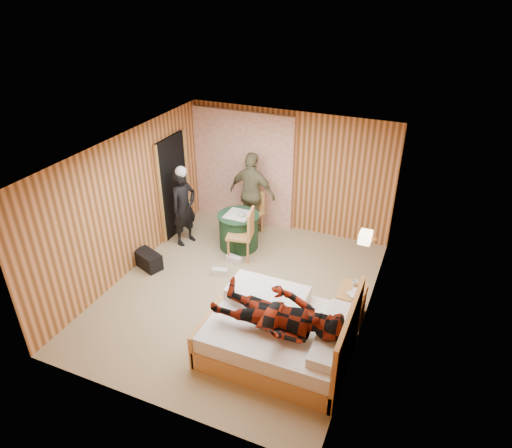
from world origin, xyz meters
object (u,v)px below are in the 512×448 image
at_px(round_table, 239,231).
at_px(woman_standing, 184,207).
at_px(man_on_bed, 278,308).
at_px(bed, 281,334).
at_px(chair_far, 253,209).
at_px(chair_near, 245,231).
at_px(duffel_bag, 148,260).
at_px(nightstand, 351,304).
at_px(man_at_table, 252,194).
at_px(wall_lamp, 366,237).

bearing_deg(round_table, woman_standing, -166.57).
relative_size(woman_standing, man_on_bed, 0.88).
relative_size(bed, man_on_bed, 1.13).
relative_size(chair_far, man_on_bed, 0.53).
distance_m(chair_far, chair_near, 0.99).
distance_m(round_table, duffel_bag, 1.81).
distance_m(nightstand, round_table, 2.79).
distance_m(round_table, man_at_table, 0.84).
xyz_separation_m(nightstand, man_at_table, (-2.50, 1.93, 0.58)).
bearing_deg(chair_near, woman_standing, -104.37).
bearing_deg(chair_far, nightstand, -21.57).
xyz_separation_m(wall_lamp, man_on_bed, (-0.77, -1.67, -0.33)).
bearing_deg(man_at_table, chair_far, 128.65).
xyz_separation_m(chair_near, woman_standing, (-1.32, 0.06, 0.19)).
bearing_deg(man_at_table, man_on_bed, 124.10).
xyz_separation_m(nightstand, chair_near, (-2.22, 0.94, 0.31)).
height_order(bed, duffel_bag, bed).
distance_m(wall_lamp, man_on_bed, 1.87).
bearing_deg(man_at_table, woman_standing, 47.14).
height_order(round_table, duffel_bag, round_table).
bearing_deg(man_on_bed, woman_standing, 140.53).
xyz_separation_m(round_table, man_on_bed, (1.77, -2.57, 0.61)).
bearing_deg(round_table, man_on_bed, -55.47).
height_order(duffel_bag, man_on_bed, man_on_bed).
distance_m(nightstand, duffel_bag, 3.73).
bearing_deg(duffel_bag, man_on_bed, -1.84).
height_order(round_table, woman_standing, woman_standing).
height_order(bed, man_at_table, man_at_table).
height_order(woman_standing, man_at_table, man_at_table).
bearing_deg(man_at_table, duffel_bag, 63.60).
height_order(chair_far, woman_standing, woman_standing).
bearing_deg(wall_lamp, bed, -119.04).
distance_m(round_table, chair_near, 0.47).
relative_size(wall_lamp, duffel_bag, 0.48).
bearing_deg(nightstand, man_at_table, 142.29).
distance_m(bed, duffel_bag, 3.15).
distance_m(bed, man_at_table, 3.53).
xyz_separation_m(bed, duffel_bag, (-2.97, 1.04, -0.16)).
xyz_separation_m(wall_lamp, chair_near, (-2.27, 0.59, -0.71)).
bearing_deg(man_on_bed, nightstand, 60.98).
relative_size(chair_far, duffel_bag, 1.72).
height_order(bed, woman_standing, woman_standing).
relative_size(chair_far, woman_standing, 0.60).
relative_size(nightstand, woman_standing, 0.36).
bearing_deg(nightstand, bed, -124.76).
bearing_deg(woman_standing, chair_far, -31.79).
height_order(chair_near, man_on_bed, man_on_bed).
bearing_deg(bed, nightstand, 55.24).
relative_size(chair_far, man_at_table, 0.54).
bearing_deg(chair_near, duffel_bag, -68.41).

